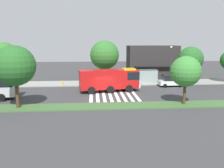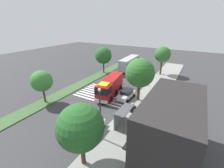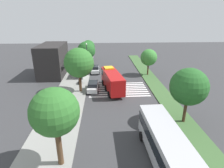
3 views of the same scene
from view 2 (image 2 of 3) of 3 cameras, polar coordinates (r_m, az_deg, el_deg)
The scene contains 18 objects.
ground_plane at distance 31.62m, azimuth -1.77°, elevation -2.89°, with size 120.00×120.00×0.00m, color #38383A.
sidewalk at distance 28.56m, azimuth 13.19°, elevation -6.30°, with size 60.00×5.50×0.14m, color gray.
median_strip at distance 35.65m, azimuth -11.89°, elevation -0.25°, with size 60.00×3.00×0.14m, color #3D6033.
crosswalk at distance 30.70m, azimuth -2.94°, elevation -3.71°, with size 6.75×10.47×0.01m.
fire_truck at distance 29.40m, azimuth -0.86°, elevation -0.72°, with size 9.41×3.88×3.52m.
parked_car_west at distance 28.71m, azimuth 5.36°, elevation -3.78°, with size 4.42×2.17×1.72m.
parked_car_mid at distance 20.64m, azimuth -7.92°, elevation -15.51°, with size 4.51×2.16×1.71m.
transit_bus at distance 46.36m, azimuth 6.39°, elevation 7.96°, with size 10.37×3.10×3.50m.
bus_stop_shelter at distance 21.23m, azimuth 3.83°, elevation -10.78°, with size 3.50×1.40×2.46m.
bench_near_shelter at distance 25.05m, azimuth 7.78°, elevation -8.83°, with size 1.60×0.50×0.90m.
street_lamp at distance 17.70m, azimuth -4.42°, elevation -9.86°, with size 0.36×0.36×6.69m.
storefront_building at distance 17.05m, azimuth 20.72°, elevation -15.41°, with size 10.16×5.88×6.86m.
sidewalk_tree_far_west at distance 42.41m, azimuth 18.25°, elevation 10.33°, with size 4.09×4.09×7.41m.
sidewalk_tree_west at distance 26.63m, azimuth 10.32°, elevation 4.07°, with size 5.03×5.03×7.68m.
sidewalk_tree_east at distance 14.80m, azimuth -11.62°, elevation -15.47°, with size 4.47×4.47×6.62m.
median_tree_far_west at distance 42.01m, azimuth -3.22°, elevation 10.49°, with size 4.50×4.50×7.00m.
median_tree_west at distance 28.54m, azimuth -24.64°, elevation 0.98°, with size 3.62×3.62×5.75m.
fire_hydrant at distance 34.96m, azimuth 13.10°, elevation -0.07°, with size 0.28×0.28×0.70m, color gold.
Camera 2 is at (24.40, 14.95, 13.46)m, focal length 24.64 mm.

